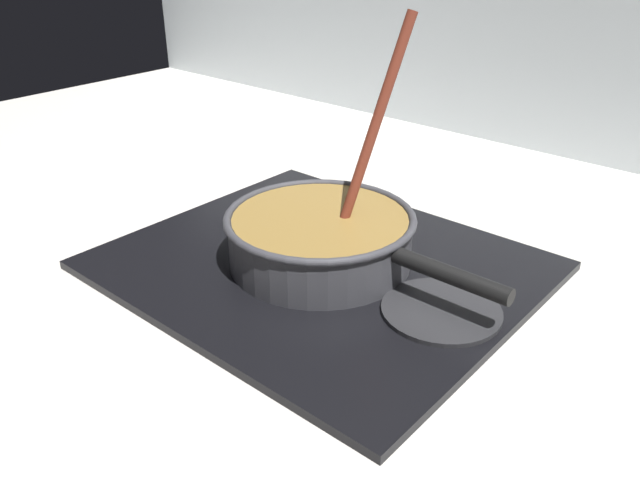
% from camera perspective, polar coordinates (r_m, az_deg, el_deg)
% --- Properties ---
extents(ground, '(2.40, 1.60, 0.04)m').
position_cam_1_polar(ground, '(0.89, -6.03, -5.30)').
color(ground, beige).
extents(backsplash_wall, '(2.40, 0.02, 0.55)m').
position_cam_1_polar(backsplash_wall, '(1.42, 18.36, 18.62)').
color(backsplash_wall, silver).
rests_on(backsplash_wall, ground).
extents(hob_plate, '(0.56, 0.48, 0.01)m').
position_cam_1_polar(hob_plate, '(0.91, 0.00, -2.26)').
color(hob_plate, black).
rests_on(hob_plate, ground).
extents(burner_ring, '(0.20, 0.20, 0.01)m').
position_cam_1_polar(burner_ring, '(0.91, 0.00, -1.71)').
color(burner_ring, '#592D0C').
rests_on(burner_ring, hob_plate).
extents(spare_burner, '(0.15, 0.15, 0.01)m').
position_cam_1_polar(spare_burner, '(0.81, 10.69, -6.14)').
color(spare_burner, '#262628').
rests_on(spare_burner, hob_plate).
extents(cooking_pan, '(0.41, 0.26, 0.33)m').
position_cam_1_polar(cooking_pan, '(0.89, 0.13, 0.31)').
color(cooking_pan, '#38383D').
rests_on(cooking_pan, hob_plate).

